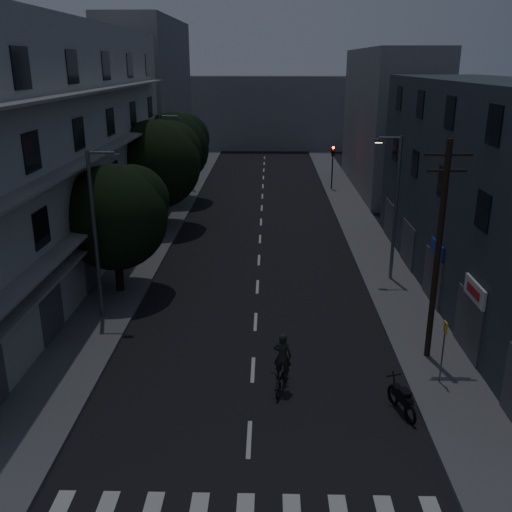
{
  "coord_description": "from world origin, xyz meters",
  "views": [
    {
      "loc": [
        0.59,
        -13.86,
        11.83
      ],
      "look_at": [
        0.0,
        12.0,
        3.0
      ],
      "focal_mm": 40.0,
      "sensor_mm": 36.0,
      "label": 1
    }
  ],
  "objects_px": {
    "cyclist": "(282,371)",
    "utility_pole": "(438,249)",
    "bus_stop_sign": "(444,341)",
    "motorcycle": "(402,400)"
  },
  "relations": [
    {
      "from": "utility_pole",
      "to": "cyclist",
      "type": "xyz_separation_m",
      "value": [
        -6.14,
        -2.54,
        -4.07
      ]
    },
    {
      "from": "motorcycle",
      "to": "utility_pole",
      "type": "bearing_deg",
      "value": 47.77
    },
    {
      "from": "utility_pole",
      "to": "bus_stop_sign",
      "type": "distance_m",
      "value": 3.64
    },
    {
      "from": "utility_pole",
      "to": "motorcycle",
      "type": "xyz_separation_m",
      "value": [
        -1.93,
        -3.91,
        -4.36
      ]
    },
    {
      "from": "bus_stop_sign",
      "to": "cyclist",
      "type": "relative_size",
      "value": 1.07
    },
    {
      "from": "utility_pole",
      "to": "cyclist",
      "type": "height_order",
      "value": "utility_pole"
    },
    {
      "from": "cyclist",
      "to": "utility_pole",
      "type": "bearing_deg",
      "value": 35.62
    },
    {
      "from": "bus_stop_sign",
      "to": "motorcycle",
      "type": "bearing_deg",
      "value": -135.58
    },
    {
      "from": "utility_pole",
      "to": "bus_stop_sign",
      "type": "relative_size",
      "value": 3.56
    },
    {
      "from": "bus_stop_sign",
      "to": "utility_pole",
      "type": "bearing_deg",
      "value": 88.21
    }
  ]
}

